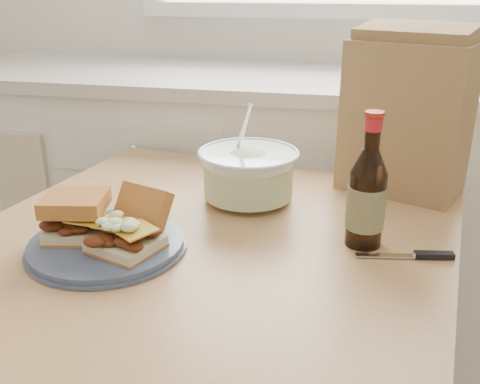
% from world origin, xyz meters
% --- Properties ---
extents(cabinet_run, '(2.50, 0.64, 0.94)m').
position_xyz_m(cabinet_run, '(-0.00, 1.70, 0.47)').
color(cabinet_run, white).
rests_on(cabinet_run, ground).
extents(dining_table, '(1.05, 1.05, 0.76)m').
position_xyz_m(dining_table, '(-0.12, 0.84, 0.65)').
color(dining_table, tan).
rests_on(dining_table, ground).
extents(plate, '(0.28, 0.28, 0.02)m').
position_xyz_m(plate, '(-0.28, 0.76, 0.77)').
color(plate, '#3E4964').
rests_on(plate, dining_table).
extents(sandwich_left, '(0.13, 0.12, 0.08)m').
position_xyz_m(sandwich_left, '(-0.34, 0.77, 0.82)').
color(sandwich_left, beige).
rests_on(sandwich_left, plate).
extents(sandwich_right, '(0.14, 0.18, 0.10)m').
position_xyz_m(sandwich_right, '(-0.23, 0.76, 0.81)').
color(sandwich_right, beige).
rests_on(sandwich_right, plate).
extents(coleslaw_bowl, '(0.22, 0.22, 0.22)m').
position_xyz_m(coleslaw_bowl, '(-0.08, 1.04, 0.82)').
color(coleslaw_bowl, white).
rests_on(coleslaw_bowl, dining_table).
extents(beer_bottle, '(0.07, 0.07, 0.25)m').
position_xyz_m(beer_bottle, '(0.17, 0.89, 0.86)').
color(beer_bottle, black).
rests_on(beer_bottle, dining_table).
extents(knife, '(0.17, 0.05, 0.01)m').
position_xyz_m(knife, '(0.28, 0.85, 0.77)').
color(knife, silver).
rests_on(knife, dining_table).
extents(paper_bag, '(0.31, 0.25, 0.34)m').
position_xyz_m(paper_bag, '(0.26, 1.20, 0.93)').
color(paper_bag, '#977849').
rests_on(paper_bag, dining_table).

